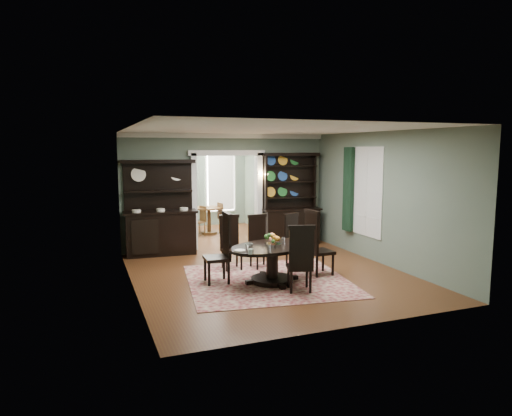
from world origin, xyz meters
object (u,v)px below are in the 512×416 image
(dining_table, at_px, (272,257))
(sideboard, at_px, (160,222))
(welsh_dresser, at_px, (290,211))
(parlor_table, at_px, (209,216))

(dining_table, bearing_deg, sideboard, 98.93)
(dining_table, xyz_separation_m, welsh_dresser, (1.90, 3.22, 0.39))
(sideboard, distance_m, parlor_table, 2.90)
(welsh_dresser, distance_m, parlor_table, 2.83)
(parlor_table, bearing_deg, sideboard, -129.59)
(welsh_dresser, xyz_separation_m, parlor_table, (-1.71, 2.22, -0.37))
(dining_table, relative_size, sideboard, 0.94)
(dining_table, distance_m, welsh_dresser, 3.76)
(parlor_table, bearing_deg, welsh_dresser, -52.43)
(sideboard, height_order, welsh_dresser, welsh_dresser)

